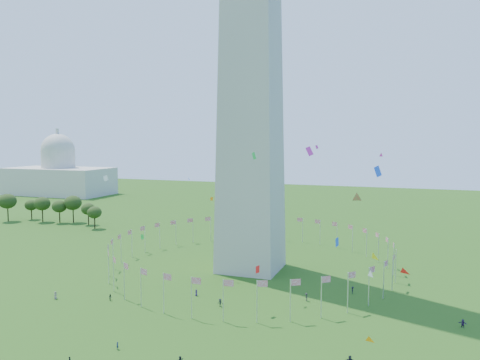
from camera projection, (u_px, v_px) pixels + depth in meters
name	position (u px, v px, depth m)	size (l,w,h in m)	color
ground	(169.00, 337.00, 89.27)	(600.00, 600.00, 0.00)	#1F4810
flag_ring	(251.00, 254.00, 135.80)	(80.24, 80.24, 9.00)	silver
capitol_building	(58.00, 160.00, 316.10)	(70.00, 35.00, 46.00)	beige
crowd	(249.00, 339.00, 86.59)	(99.48, 78.54, 1.89)	#272727
kites_aloft	(299.00, 222.00, 104.19)	(84.25, 74.72, 32.49)	red
tree_line_west	(51.00, 211.00, 210.04)	(55.36, 15.61, 12.45)	#2E4A18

